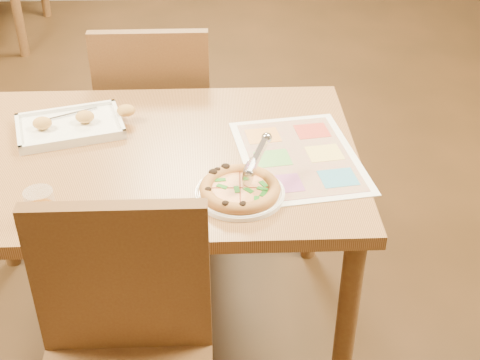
{
  "coord_description": "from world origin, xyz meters",
  "views": [
    {
      "loc": [
        0.23,
        -1.7,
        1.76
      ],
      "look_at": [
        0.29,
        -0.23,
        0.77
      ],
      "focal_mm": 50.0,
      "sensor_mm": 36.0,
      "label": 1
    }
  ],
  "objects_px": {
    "pizza": "(240,189)",
    "plate": "(240,193)",
    "chair_far": "(156,105)",
    "menu": "(299,156)",
    "appetizer_tray": "(73,125)",
    "chair_near": "(122,343)",
    "pizza_cutter": "(255,161)",
    "glass_tumbler": "(41,209)",
    "dining_table": "(141,177)"
  },
  "relations": [
    {
      "from": "plate",
      "to": "menu",
      "type": "distance_m",
      "value": 0.26
    },
    {
      "from": "pizza_cutter",
      "to": "glass_tumbler",
      "type": "xyz_separation_m",
      "value": [
        -0.55,
        -0.13,
        -0.04
      ]
    },
    {
      "from": "plate",
      "to": "glass_tumbler",
      "type": "bearing_deg",
      "value": -169.3
    },
    {
      "from": "menu",
      "to": "pizza_cutter",
      "type": "bearing_deg",
      "value": -132.16
    },
    {
      "from": "chair_far",
      "to": "plate",
      "type": "xyz_separation_m",
      "value": [
        0.29,
        -0.83,
        0.16
      ]
    },
    {
      "from": "glass_tumbler",
      "to": "dining_table",
      "type": "bearing_deg",
      "value": 56.62
    },
    {
      "from": "chair_near",
      "to": "pizza_cutter",
      "type": "relative_size",
      "value": 3.06
    },
    {
      "from": "plate",
      "to": "chair_near",
      "type": "bearing_deg",
      "value": -128.12
    },
    {
      "from": "pizza",
      "to": "appetizer_tray",
      "type": "xyz_separation_m",
      "value": [
        -0.51,
        0.38,
        -0.01
      ]
    },
    {
      "from": "appetizer_tray",
      "to": "dining_table",
      "type": "bearing_deg",
      "value": -34.41
    },
    {
      "from": "dining_table",
      "to": "chair_near",
      "type": "relative_size",
      "value": 2.77
    },
    {
      "from": "chair_near",
      "to": "appetizer_tray",
      "type": "bearing_deg",
      "value": 106.11
    },
    {
      "from": "pizza_cutter",
      "to": "appetizer_tray",
      "type": "bearing_deg",
      "value": 84.59
    },
    {
      "from": "dining_table",
      "to": "glass_tumbler",
      "type": "xyz_separation_m",
      "value": [
        -0.21,
        -0.33,
        0.13
      ]
    },
    {
      "from": "pizza_cutter",
      "to": "menu",
      "type": "xyz_separation_m",
      "value": [
        0.14,
        0.15,
        -0.08
      ]
    },
    {
      "from": "dining_table",
      "to": "pizza_cutter",
      "type": "distance_m",
      "value": 0.42
    },
    {
      "from": "pizza",
      "to": "pizza_cutter",
      "type": "relative_size",
      "value": 1.41
    },
    {
      "from": "plate",
      "to": "glass_tumbler",
      "type": "relative_size",
      "value": 2.61
    },
    {
      "from": "chair_far",
      "to": "pizza_cutter",
      "type": "relative_size",
      "value": 3.06
    },
    {
      "from": "pizza",
      "to": "dining_table",
      "type": "bearing_deg",
      "value": 141.21
    },
    {
      "from": "chair_far",
      "to": "pizza",
      "type": "distance_m",
      "value": 0.9
    },
    {
      "from": "appetizer_tray",
      "to": "menu",
      "type": "distance_m",
      "value": 0.71
    },
    {
      "from": "chair_near",
      "to": "pizza_cutter",
      "type": "bearing_deg",
      "value": 50.73
    },
    {
      "from": "chair_far",
      "to": "pizza_cutter",
      "type": "distance_m",
      "value": 0.9
    },
    {
      "from": "chair_far",
      "to": "glass_tumbler",
      "type": "distance_m",
      "value": 0.97
    },
    {
      "from": "chair_near",
      "to": "pizza",
      "type": "height_order",
      "value": "chair_near"
    },
    {
      "from": "pizza",
      "to": "glass_tumbler",
      "type": "xyz_separation_m",
      "value": [
        -0.51,
        -0.09,
        0.02
      ]
    },
    {
      "from": "chair_near",
      "to": "pizza_cutter",
      "type": "xyz_separation_m",
      "value": [
        0.33,
        0.41,
        0.24
      ]
    },
    {
      "from": "pizza",
      "to": "appetizer_tray",
      "type": "bearing_deg",
      "value": 143.02
    },
    {
      "from": "plate",
      "to": "menu",
      "type": "bearing_deg",
      "value": 46.34
    },
    {
      "from": "glass_tumbler",
      "to": "menu",
      "type": "distance_m",
      "value": 0.74
    },
    {
      "from": "chair_near",
      "to": "menu",
      "type": "xyz_separation_m",
      "value": [
        0.47,
        0.56,
        0.16
      ]
    },
    {
      "from": "plate",
      "to": "pizza_cutter",
      "type": "height_order",
      "value": "pizza_cutter"
    },
    {
      "from": "appetizer_tray",
      "to": "menu",
      "type": "height_order",
      "value": "appetizer_tray"
    },
    {
      "from": "pizza_cutter",
      "to": "plate",
      "type": "bearing_deg",
      "value": 157.15
    },
    {
      "from": "chair_far",
      "to": "plate",
      "type": "height_order",
      "value": "chair_far"
    },
    {
      "from": "appetizer_tray",
      "to": "chair_far",
      "type": "bearing_deg",
      "value": 64.46
    },
    {
      "from": "plate",
      "to": "pizza",
      "type": "height_order",
      "value": "pizza"
    },
    {
      "from": "pizza",
      "to": "plate",
      "type": "bearing_deg",
      "value": 86.93
    },
    {
      "from": "dining_table",
      "to": "menu",
      "type": "bearing_deg",
      "value": -4.88
    },
    {
      "from": "pizza_cutter",
      "to": "menu",
      "type": "relative_size",
      "value": 0.33
    },
    {
      "from": "plate",
      "to": "glass_tumbler",
      "type": "xyz_separation_m",
      "value": [
        -0.51,
        -0.1,
        0.03
      ]
    },
    {
      "from": "chair_far",
      "to": "menu",
      "type": "xyz_separation_m",
      "value": [
        0.47,
        -0.64,
        0.16
      ]
    },
    {
      "from": "chair_near",
      "to": "pizza_cutter",
      "type": "distance_m",
      "value": 0.58
    },
    {
      "from": "chair_far",
      "to": "plate",
      "type": "relative_size",
      "value": 1.95
    },
    {
      "from": "pizza_cutter",
      "to": "appetizer_tray",
      "type": "height_order",
      "value": "pizza_cutter"
    },
    {
      "from": "chair_near",
      "to": "menu",
      "type": "distance_m",
      "value": 0.75
    },
    {
      "from": "plate",
      "to": "appetizer_tray",
      "type": "xyz_separation_m",
      "value": [
        -0.51,
        0.38,
        0.01
      ]
    },
    {
      "from": "plate",
      "to": "appetizer_tray",
      "type": "height_order",
      "value": "appetizer_tray"
    },
    {
      "from": "appetizer_tray",
      "to": "pizza_cutter",
      "type": "bearing_deg",
      "value": -31.87
    }
  ]
}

